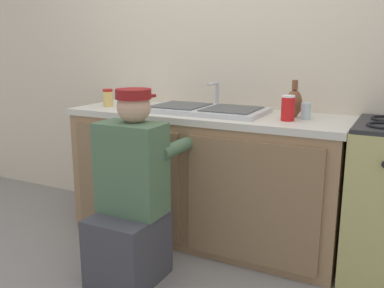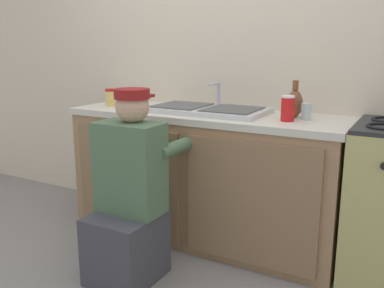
{
  "view_description": "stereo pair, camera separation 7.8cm",
  "coord_description": "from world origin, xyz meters",
  "views": [
    {
      "loc": [
        1.22,
        -2.28,
        1.34
      ],
      "look_at": [
        0.0,
        0.1,
        0.72
      ],
      "focal_mm": 40.0,
      "sensor_mm": 36.0,
      "label": 1
    },
    {
      "loc": [
        1.29,
        -2.24,
        1.34
      ],
      "look_at": [
        0.0,
        0.1,
        0.72
      ],
      "focal_mm": 40.0,
      "sensor_mm": 36.0,
      "label": 2
    }
  ],
  "objects": [
    {
      "name": "sink_double_basin",
      "position": [
        0.0,
        0.3,
        0.92
      ],
      "size": [
        0.8,
        0.44,
        0.19
      ],
      "color": "silver",
      "rests_on": "countertop"
    },
    {
      "name": "water_glass",
      "position": [
        0.66,
        0.32,
        0.95
      ],
      "size": [
        0.06,
        0.06,
        0.1
      ],
      "color": "#ADC6CC",
      "rests_on": "countertop"
    },
    {
      "name": "back_wall",
      "position": [
        0.0,
        0.65,
        1.25
      ],
      "size": [
        6.0,
        0.1,
        2.5
      ],
      "primitive_type": "cube",
      "color": "beige",
      "rests_on": "ground_plane"
    },
    {
      "name": "counter_cabinet",
      "position": [
        0.0,
        0.29,
        0.43
      ],
      "size": [
        1.86,
        0.62,
        0.85
      ],
      "color": "#997551",
      "rests_on": "ground_plane"
    },
    {
      "name": "countertop",
      "position": [
        0.0,
        0.3,
        0.88
      ],
      "size": [
        1.9,
        0.62,
        0.04
      ],
      "primitive_type": "cube",
      "color": "beige",
      "rests_on": "counter_cabinet"
    },
    {
      "name": "ground_plane",
      "position": [
        0.0,
        0.0,
        0.0
      ],
      "size": [
        12.0,
        12.0,
        0.0
      ],
      "primitive_type": "plane",
      "color": "gray"
    },
    {
      "name": "spice_bottle_pepper",
      "position": [
        -0.72,
        0.5,
        0.95
      ],
      "size": [
        0.04,
        0.04,
        0.1
      ],
      "color": "#513823",
      "rests_on": "countertop"
    },
    {
      "name": "plumber_person",
      "position": [
        -0.14,
        -0.39,
        0.46
      ],
      "size": [
        0.42,
        0.61,
        1.1
      ],
      "color": "#3F3F47",
      "rests_on": "ground_plane"
    },
    {
      "name": "vase_decorative",
      "position": [
        0.58,
        0.37,
        0.99
      ],
      "size": [
        0.1,
        0.1,
        0.23
      ],
      "color": "brown",
      "rests_on": "countertop"
    },
    {
      "name": "soda_cup_red",
      "position": [
        0.58,
        0.22,
        0.97
      ],
      "size": [
        0.08,
        0.08,
        0.15
      ],
      "color": "red",
      "rests_on": "countertop"
    },
    {
      "name": "condiment_jar",
      "position": [
        -0.75,
        0.21,
        0.96
      ],
      "size": [
        0.07,
        0.07,
        0.13
      ],
      "color": "#DBB760",
      "rests_on": "countertop"
    }
  ]
}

